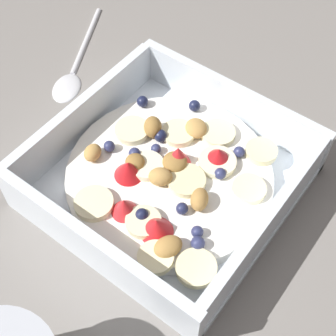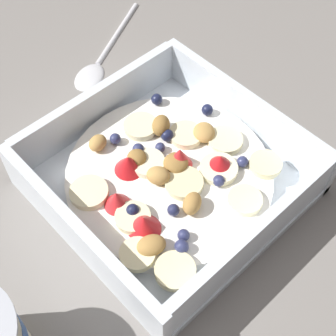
# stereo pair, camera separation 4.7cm
# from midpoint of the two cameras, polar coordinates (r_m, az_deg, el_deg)

# --- Properties ---
(ground_plane) EXTENTS (2.40, 2.40, 0.00)m
(ground_plane) POSITION_cam_midpoint_polar(r_m,az_deg,el_deg) (0.50, -2.57, -2.32)
(ground_plane) COLOR gray
(fruit_bowl) EXTENTS (0.22, 0.22, 0.06)m
(fruit_bowl) POSITION_cam_midpoint_polar(r_m,az_deg,el_deg) (0.48, -2.75, -1.11)
(fruit_bowl) COLOR white
(fruit_bowl) RESTS_ON ground
(spoon) EXTENTS (0.10, 0.16, 0.01)m
(spoon) POSITION_cam_midpoint_polar(r_m,az_deg,el_deg) (0.62, -13.13, 10.78)
(spoon) COLOR silver
(spoon) RESTS_ON ground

